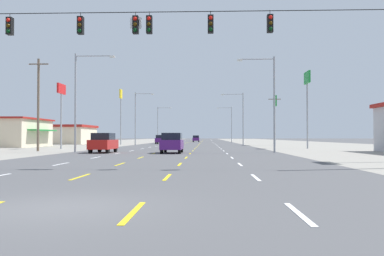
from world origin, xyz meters
The scene contains 22 objects.
ground_plane centered at (0.00, 66.00, 0.00)m, with size 572.00×572.00×0.00m, color #4C4C4F.
lot_apron_left centered at (-24.75, 66.00, 0.00)m, with size 28.00×440.00×0.01m, color gray.
lot_apron_right centered at (24.75, 66.00, 0.00)m, with size 28.00×440.00×0.01m, color gray.
lane_markings centered at (0.00, 104.50, 0.01)m, with size 10.64×227.60×0.01m.
signal_span_wire centered at (-0.02, 11.93, 5.62)m, with size 26.31×0.53×9.23m.
suv_center_turn_nearest centered at (-0.07, 30.66, 1.03)m, with size 1.98×4.90×1.98m.
suv_far_left_near centered at (-7.07, 31.40, 1.03)m, with size 1.98×4.90×1.98m.
suv_far_left_mid centered at (-6.95, 81.07, 1.03)m, with size 1.98×4.90×1.98m.
suv_center_turn_midfar centered at (0.05, 115.60, 1.03)m, with size 1.98×4.90×1.98m.
storefront_left_row_2 centered at (-29.22, 79.25, 2.09)m, with size 14.18×12.84×4.13m.
pole_sign_left_row_1 centered at (-15.79, 43.52, 6.66)m, with size 0.24×2.73×8.56m.
pole_sign_left_row_2 centered at (-13.92, 71.81, 8.19)m, with size 0.24×1.83×11.11m.
pole_sign_right_row_1 centered at (16.97, 46.34, 8.14)m, with size 0.24×2.76×10.44m.
pole_sign_right_row_2 centered at (16.03, 66.74, 7.20)m, with size 0.24×2.57×9.22m.
streetlight_left_row_0 centered at (-9.75, 32.02, 5.87)m, with size 4.16×0.26×10.17m.
streetlight_right_row_0 centered at (9.78, 32.02, 5.60)m, with size 3.82×0.26×9.73m.
streetlight_left_row_1 centered at (-9.82, 67.09, 5.71)m, with size 3.61×0.26×10.00m.
streetlight_right_row_1 centered at (9.73, 67.09, 5.70)m, with size 4.21×0.26×9.84m.
streetlight_left_row_2 centered at (-9.78, 102.17, 5.66)m, with size 3.87×0.26×9.84m.
streetlight_right_row_2 centered at (9.74, 102.17, 5.66)m, with size 4.12×0.26×9.79m.
utility_pole_left_row_0 centered at (-15.38, 35.26, 5.35)m, with size 2.20×0.26×10.30m.
utility_pole_right_row_1 centered at (15.38, 63.28, 4.63)m, with size 2.20×0.26×8.87m.
Camera 1 is at (3.32, -9.15, 1.62)m, focal length 38.04 mm.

